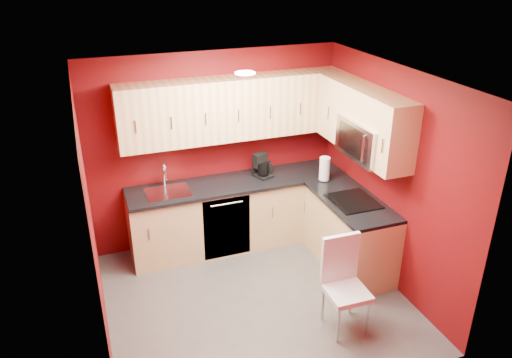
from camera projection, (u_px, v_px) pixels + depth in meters
floor at (256, 299)px, 5.60m from camera, size 3.20×3.20×0.00m
ceiling at (256, 78)px, 4.55m from camera, size 3.20×3.20×0.00m
wall_back at (216, 150)px, 6.35m from camera, size 3.20×0.00×3.20m
wall_front at (323, 285)px, 3.80m from camera, size 3.20×0.00×3.20m
wall_left at (92, 227)px, 4.58m from camera, size 0.00×3.00×3.00m
wall_right at (390, 178)px, 5.57m from camera, size 0.00×3.00×3.00m
base_cabinets_back at (239, 214)px, 6.50m from camera, size 2.80×0.60×0.87m
base_cabinets_right at (349, 234)px, 6.03m from camera, size 0.60×1.30×0.87m
countertop_back at (239, 183)px, 6.30m from camera, size 2.80×0.63×0.04m
countertop_right at (352, 202)px, 5.83m from camera, size 0.63×1.27×0.04m
upper_cabinets_back at (234, 108)px, 6.03m from camera, size 2.80×0.35×0.75m
upper_cabinets_right at (361, 113)px, 5.63m from camera, size 0.35×1.55×0.75m
microwave at (368, 140)px, 5.51m from camera, size 0.42×0.76×0.42m
cooktop at (353, 201)px, 5.78m from camera, size 0.50×0.55×0.01m
sink at (167, 189)px, 6.01m from camera, size 0.52×0.42×0.35m
dishwasher_front at (227, 228)px, 6.18m from camera, size 0.60×0.02×0.82m
downlight at (245, 73)px, 4.81m from camera, size 0.20×0.20×0.01m
coffee_maker at (263, 166)px, 6.35m from camera, size 0.25×0.29×0.30m
napkin_holder at (267, 167)px, 6.53m from camera, size 0.15×0.15×0.13m
paper_towel at (325, 169)px, 6.26m from camera, size 0.23×0.23×0.31m
dining_chair at (347, 287)px, 4.98m from camera, size 0.41×0.43×1.00m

